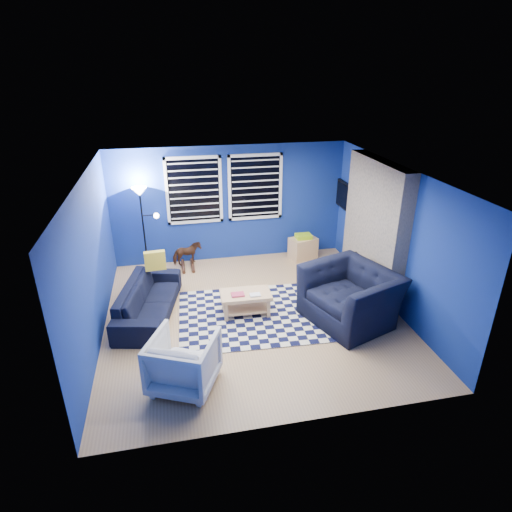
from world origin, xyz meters
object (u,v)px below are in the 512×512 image
(sofa, at_px, (149,300))
(armchair_bent, at_px, (184,361))
(tv, at_px, (347,197))
(floor_lamp, at_px, (142,203))
(armchair_big, at_px, (350,296))
(cabinet, at_px, (303,248))
(rocking_horse, at_px, (187,254))
(coffee_table, at_px, (246,299))

(sofa, bearing_deg, armchair_bent, -153.09)
(tv, height_order, floor_lamp, floor_lamp)
(sofa, xyz_separation_m, armchair_bent, (0.51, -1.93, 0.10))
(sofa, height_order, floor_lamp, floor_lamp)
(armchair_big, bearing_deg, floor_lamp, -149.19)
(tv, xyz_separation_m, cabinet, (-0.88, 0.13, -1.15))
(sofa, relative_size, armchair_bent, 2.35)
(sofa, relative_size, cabinet, 3.07)
(armchair_big, bearing_deg, cabinet, 159.47)
(tv, distance_m, sofa, 4.64)
(armchair_big, distance_m, rocking_horse, 3.67)
(sofa, height_order, rocking_horse, sofa)
(armchair_bent, bearing_deg, cabinet, -103.01)
(tv, bearing_deg, armchair_big, -109.61)
(armchair_bent, height_order, rocking_horse, armchair_bent)
(armchair_big, xyz_separation_m, coffee_table, (-1.69, 0.53, -0.16))
(armchair_bent, relative_size, coffee_table, 0.97)
(sofa, distance_m, floor_lamp, 2.19)
(armchair_bent, bearing_deg, floor_lamp, -57.06)
(sofa, bearing_deg, rocking_horse, -11.13)
(tv, bearing_deg, cabinet, 171.36)
(tv, distance_m, floor_lamp, 4.27)
(sofa, distance_m, rocking_horse, 1.92)
(armchair_bent, bearing_deg, armchair_big, -134.48)
(armchair_big, xyz_separation_m, floor_lamp, (-3.38, 2.70, 1.00))
(rocking_horse, bearing_deg, cabinet, -106.39)
(armchair_big, distance_m, cabinet, 2.60)
(tv, relative_size, armchair_bent, 1.17)
(tv, height_order, coffee_table, tv)
(armchair_big, relative_size, armchair_bent, 1.66)
(tv, height_order, armchair_bent, tv)
(tv, xyz_separation_m, armchair_bent, (-3.70, -3.54, -1.01))
(armchair_big, bearing_deg, coffee_table, -128.01)
(tv, relative_size, cabinet, 1.53)
(cabinet, xyz_separation_m, floor_lamp, (-3.38, 0.11, 1.21))
(armchair_bent, relative_size, cabinet, 1.30)
(armchair_bent, distance_m, rocking_horse, 3.71)
(sofa, xyz_separation_m, armchair_big, (3.33, -0.85, 0.17))
(cabinet, bearing_deg, floor_lamp, 162.23)
(tv, xyz_separation_m, floor_lamp, (-4.26, 0.25, 0.06))
(coffee_table, bearing_deg, armchair_bent, -125.18)
(tv, bearing_deg, armchair_bent, -136.26)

